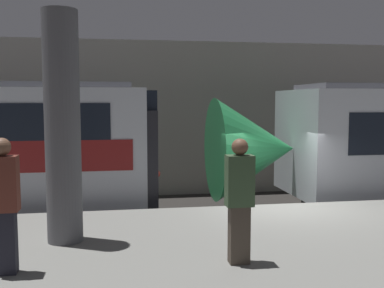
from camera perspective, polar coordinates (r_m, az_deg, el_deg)
ground_plane at (r=10.56m, az=11.38°, el=-12.69°), size 120.00×120.00×0.00m
platform at (r=8.24m, az=17.77°, el=-14.48°), size 40.00×5.00×0.99m
station_rear_barrier at (r=15.89m, az=3.79°, el=3.25°), size 50.00×0.15×5.32m
support_pillar_near at (r=7.46m, az=-16.11°, el=1.99°), size 0.56×0.56×3.71m
person_waiting at (r=6.33m, az=6.04°, el=-6.77°), size 0.38×0.24×1.77m
person_walking at (r=6.40m, az=-22.79°, el=-6.80°), size 0.38×0.24×1.81m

